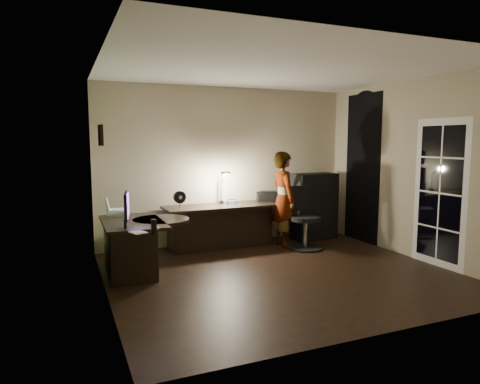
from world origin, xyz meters
name	(u,v)px	position (x,y,z in m)	size (l,w,h in m)	color
floor	(280,273)	(0.00, 0.00, -0.01)	(4.50, 4.00, 0.01)	black
ceiling	(282,68)	(0.00, 0.00, 2.71)	(4.50, 4.00, 0.01)	silver
wall_back	(227,166)	(0.00, 2.00, 1.35)	(4.50, 0.01, 2.70)	tan
wall_front	(388,190)	(0.00, -2.00, 1.35)	(4.50, 0.01, 2.70)	tan
wall_left	(103,180)	(-2.25, 0.00, 1.35)	(0.01, 4.00, 2.70)	tan
wall_right	(412,169)	(2.25, 0.00, 1.35)	(0.01, 4.00, 2.70)	tan
green_wall_overlay	(104,180)	(-2.24, 0.00, 1.35)	(0.00, 4.00, 2.70)	#50692E
arched_doorway	(362,168)	(2.24, 1.15, 1.30)	(0.01, 0.90, 2.60)	black
french_door	(440,193)	(2.24, -0.55, 1.05)	(0.02, 0.92, 2.10)	white
framed_picture	(101,135)	(-2.22, 0.45, 1.85)	(0.04, 0.30, 0.25)	black
desk_left	(133,247)	(-1.83, 0.76, 0.36)	(0.77, 1.25, 0.72)	black
desk_right	(222,226)	(-0.24, 1.63, 0.36)	(1.92, 0.67, 0.72)	black
cabinet	(314,206)	(1.54, 1.60, 0.60)	(0.80, 0.40, 1.20)	black
laptop_stand	(117,214)	(-1.98, 1.17, 0.76)	(0.25, 0.21, 0.11)	silver
laptop	(117,203)	(-1.98, 1.17, 0.91)	(0.29, 0.27, 0.20)	silver
monitor	(125,216)	(-1.99, 0.27, 0.87)	(0.10, 0.50, 0.33)	black
mouse	(157,228)	(-1.63, 0.14, 0.73)	(0.06, 0.10, 0.04)	silver
phone	(172,215)	(-1.23, 1.05, 0.71)	(0.06, 0.13, 0.01)	black
pen	(153,218)	(-1.53, 0.88, 0.71)	(0.01, 0.16, 0.01)	black
speaker	(154,227)	(-1.72, -0.12, 0.80)	(0.07, 0.07, 0.18)	black
notepad	(138,232)	(-1.87, 0.04, 0.71)	(0.15, 0.21, 0.01)	silver
desk_fan	(180,201)	(-0.99, 1.48, 0.86)	(0.20, 0.11, 0.30)	black
headphones	(232,201)	(0.00, 1.77, 0.75)	(0.19, 0.08, 0.09)	navy
printer	(269,196)	(0.72, 1.80, 0.80)	(0.41, 0.32, 0.18)	black
desk_lamp	(221,187)	(-0.17, 1.83, 1.00)	(0.15, 0.27, 0.60)	black
office_chair	(306,218)	(1.00, 1.01, 0.52)	(0.58, 0.58, 1.03)	black
person	(283,199)	(0.77, 1.35, 0.80)	(0.57, 0.38, 1.61)	#D8A88C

